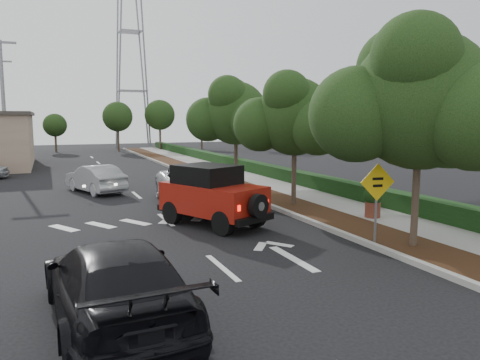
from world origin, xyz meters
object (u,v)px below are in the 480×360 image
silver_suv_ahead (195,186)px  speed_hump_sign (377,192)px  red_jeep (209,195)px  black_suv_oncoming (115,283)px

silver_suv_ahead → speed_hump_sign: size_ratio=2.61×
red_jeep → speed_hump_sign: 5.76m
black_suv_oncoming → speed_hump_sign: speed_hump_sign is taller
silver_suv_ahead → black_suv_oncoming: silver_suv_ahead is taller
silver_suv_ahead → speed_hump_sign: (2.91, -8.29, 0.76)m
silver_suv_ahead → black_suv_oncoming: (-4.78, -10.75, -0.07)m
speed_hump_sign → black_suv_oncoming: bearing=-155.1°
silver_suv_ahead → black_suv_oncoming: size_ratio=1.13×
black_suv_oncoming → speed_hump_sign: (7.69, 2.47, 0.83)m
red_jeep → speed_hump_sign: speed_hump_sign is taller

